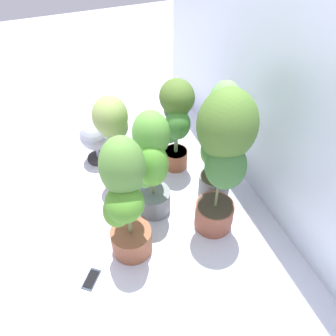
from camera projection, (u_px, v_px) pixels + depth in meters
The scene contains 10 objects.
ground_plane at pixel (141, 210), 2.43m from camera, with size 8.00×8.00×0.00m, color silver.
mylar_back_wall at pixel (275, 58), 1.95m from camera, with size 3.20×0.01×2.00m, color silver.
potted_plant_back_right at pixel (223, 152), 1.89m from camera, with size 0.46×0.40×1.05m.
potted_plant_center at pixel (151, 162), 2.11m from camera, with size 0.40×0.31×0.83m.
potted_plant_front_right at pixel (125, 198), 1.86m from camera, with size 0.40×0.33×0.91m.
potted_plant_back_left at pixel (176, 117), 2.43m from camera, with size 0.40×0.32×0.77m.
potted_plant_front_left at pixel (113, 134), 2.32m from camera, with size 0.35×0.31×0.75m.
potted_plant_back_center at pixel (220, 139), 2.16m from camera, with size 0.44×0.32×0.93m.
cell_phone at pixel (91, 279), 2.05m from camera, with size 0.16×0.14×0.01m.
floor_fan at pixel (95, 137), 2.66m from camera, with size 0.29×0.29×0.36m.
Camera 1 is at (1.51, -0.35, 1.91)m, focal length 36.59 mm.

